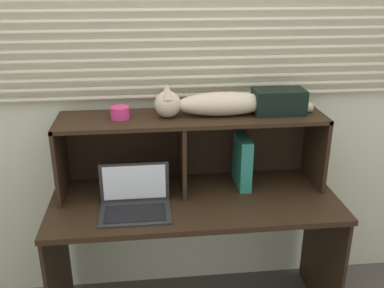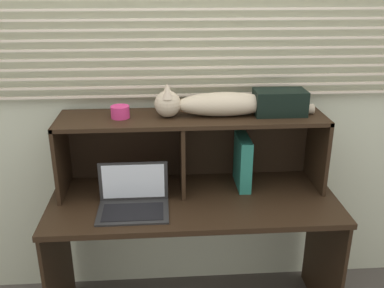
% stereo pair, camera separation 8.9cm
% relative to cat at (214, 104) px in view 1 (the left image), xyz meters
% --- Properties ---
extents(back_panel_with_blinds, '(4.40, 0.08, 2.50)m').
position_rel_cat_xyz_m(back_panel_with_blinds, '(-0.12, 0.22, -0.00)').
color(back_panel_with_blinds, beige).
rests_on(back_panel_with_blinds, ground).
extents(desk, '(1.53, 0.63, 0.78)m').
position_rel_cat_xyz_m(desk, '(-0.12, -0.14, -0.63)').
color(desk, black).
rests_on(desk, ground).
extents(hutch_shelf_unit, '(1.42, 0.34, 0.42)m').
position_rel_cat_xyz_m(hutch_shelf_unit, '(-0.12, 0.03, -0.19)').
color(hutch_shelf_unit, black).
rests_on(hutch_shelf_unit, desk).
extents(cat, '(0.85, 0.15, 0.17)m').
position_rel_cat_xyz_m(cat, '(0.00, 0.00, 0.00)').
color(cat, '#BEAF93').
rests_on(cat, hutch_shelf_unit).
extents(laptop, '(0.36, 0.25, 0.22)m').
position_rel_cat_xyz_m(laptop, '(-0.43, -0.22, -0.44)').
color(laptop, '#272727').
rests_on(laptop, desk).
extents(binder_upright, '(0.06, 0.23, 0.29)m').
position_rel_cat_xyz_m(binder_upright, '(0.17, 0.00, -0.34)').
color(binder_upright, '#267968').
rests_on(binder_upright, desk).
extents(book_stack, '(0.18, 0.26, 0.06)m').
position_rel_cat_xyz_m(book_stack, '(-0.43, -0.00, -0.45)').
color(book_stack, brown).
rests_on(book_stack, desk).
extents(small_basket, '(0.10, 0.10, 0.06)m').
position_rel_cat_xyz_m(small_basket, '(-0.49, 0.00, -0.03)').
color(small_basket, '#CA3170').
rests_on(small_basket, hutch_shelf_unit).
extents(storage_box, '(0.27, 0.15, 0.13)m').
position_rel_cat_xyz_m(storage_box, '(0.35, 0.00, 0.00)').
color(storage_box, black).
rests_on(storage_box, hutch_shelf_unit).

